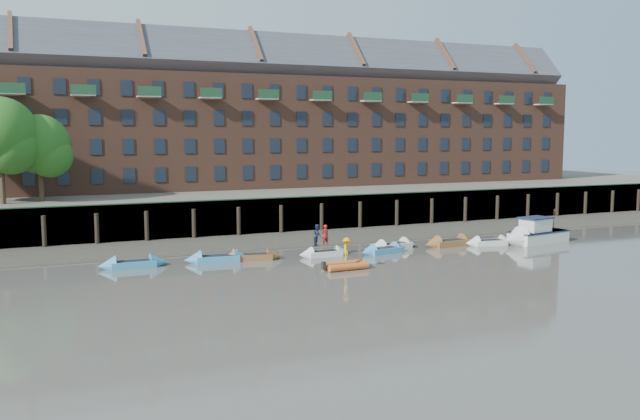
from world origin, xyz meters
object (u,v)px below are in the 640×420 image
rowboat_5 (393,246)px  rowboat_6 (450,243)px  rowboat_0 (133,264)px  person_rower_a (325,235)px  person_rib_crew (347,250)px  rowboat_1 (217,259)px  rowboat_4 (384,250)px  rib_tender (347,265)px  rowboat_7 (490,242)px  person_rower_b (318,235)px  motor_launch (530,235)px  rowboat_2 (252,257)px  rowboat_3 (324,253)px

rowboat_5 → rowboat_6: bearing=-16.4°
rowboat_0 → person_rower_a: 13.87m
rowboat_6 → person_rib_crew: size_ratio=3.06×
rowboat_1 → rowboat_4: size_ratio=1.09×
rowboat_1 → rib_tender: size_ratio=1.49×
rowboat_7 → person_rower_b: size_ratio=2.70×
rowboat_0 → rib_tender: rowboat_0 is taller
motor_launch → person_rower_a: person_rower_a is taller
rowboat_1 → rowboat_6: bearing=2.8°
rowboat_2 → person_rower_a: 5.65m
person_rower_b → rowboat_7: bearing=-50.8°
rowboat_5 → rowboat_7: size_ratio=1.08×
rowboat_0 → rowboat_2: size_ratio=1.03×
person_rower_a → rowboat_0: bearing=-11.7°
rowboat_1 → rowboat_7: bearing=0.6°
rowboat_4 → rowboat_7: (9.73, -0.07, 0.00)m
rowboat_4 → rowboat_5: 2.08m
rowboat_7 → rib_tender: size_ratio=1.37×
person_rower_b → motor_launch: bearing=-52.2°
person_rower_a → person_rib_crew: size_ratio=0.96×
rowboat_3 → rowboat_5: rowboat_5 is taller
rowboat_2 → motor_launch: bearing=5.8°
rowboat_3 → rib_tender: bearing=-94.7°
rowboat_4 → person_rower_b: bearing=161.5°
rib_tender → person_rib_crew: person_rib_crew is taller
rowboat_5 → rowboat_0: bearing=168.1°
rowboat_6 → person_rower_b: (-11.73, -0.16, 1.34)m
rowboat_2 → person_rib_crew: 7.58m
rowboat_1 → rowboat_0: bearing=-178.2°
rowboat_7 → rowboat_4: bearing=-171.5°
rowboat_0 → rowboat_6: rowboat_6 is taller
rowboat_3 → rib_tender: 4.97m
rowboat_2 → rowboat_7: 19.86m
person_rower_b → person_rib_crew: 5.17m
rowboat_1 → rowboat_5: rowboat_1 is taller
rowboat_2 → motor_launch: (23.34, -1.99, 0.48)m
rowboat_0 → rowboat_5: bearing=-1.6°
rowboat_4 → motor_launch: bearing=-13.6°
rowboat_5 → rib_tender: size_ratio=1.47×
person_rower_a → motor_launch: bearing=168.9°
motor_launch → person_rower_b: bearing=-15.1°
rowboat_3 → rib_tender: (-0.47, -4.95, 0.03)m
rowboat_0 → rowboat_6: 24.95m
rowboat_7 → person_rower_b: 15.00m
rowboat_3 → rib_tender: size_ratio=1.25×
rowboat_4 → rowboat_5: bearing=30.9°
rowboat_1 → rowboat_4: bearing=-2.1°
rowboat_1 → rowboat_6: 19.15m
rowboat_3 → person_rower_b: size_ratio=2.47×
rowboat_4 → rowboat_6: rowboat_6 is taller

